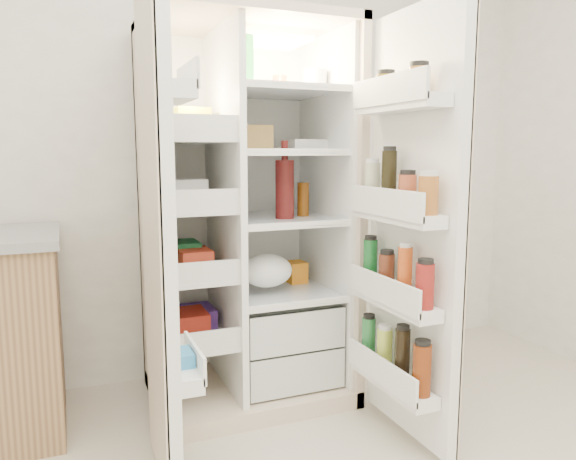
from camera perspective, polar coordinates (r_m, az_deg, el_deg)
name	(u,v)px	position (r m, az deg, el deg)	size (l,w,h in m)	color
wall_back	(201,123)	(2.94, -9.13, 10.98)	(4.00, 0.02, 2.70)	white
refrigerator	(247,246)	(2.68, -4.34, -1.65)	(0.92, 0.70, 1.80)	beige
freezer_door	(160,241)	(1.96, -13.26, -1.13)	(0.15, 0.40, 1.72)	white
fridge_door	(410,234)	(2.25, 12.65, -0.37)	(0.17, 0.58, 1.72)	white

